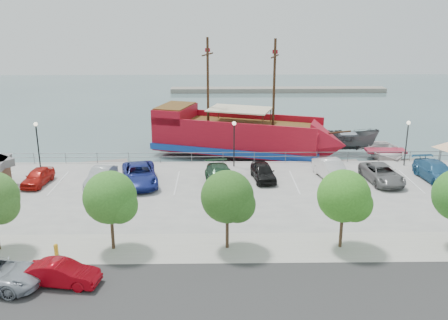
{
  "coord_description": "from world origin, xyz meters",
  "views": [
    {
      "loc": [
        -1.65,
        -37.84,
        14.26
      ],
      "look_at": [
        -1.0,
        2.0,
        2.0
      ],
      "focal_mm": 40.0,
      "sensor_mm": 36.0,
      "label": 1
    }
  ],
  "objects": [
    {
      "name": "parked_car_a",
      "position": [
        -16.57,
        1.77,
        0.68
      ],
      "size": [
        2.04,
        4.15,
        1.36
      ],
      "primitive_type": "imported",
      "rotation": [
        0.0,
        0.0,
        -0.11
      ],
      "color": "#B4160F",
      "rests_on": "land_slab"
    },
    {
      "name": "parked_car_g",
      "position": [
        12.39,
        1.93,
        0.73
      ],
      "size": [
        2.98,
        5.51,
        1.47
      ],
      "primitive_type": "imported",
      "rotation": [
        0.0,
        0.0,
        0.11
      ],
      "color": "slate",
      "rests_on": "land_slab"
    },
    {
      "name": "ground",
      "position": [
        0.0,
        0.0,
        -1.0
      ],
      "size": [
        160.0,
        160.0,
        0.0
      ],
      "primitive_type": "plane",
      "color": "#3D595C"
    },
    {
      "name": "seawall_railing",
      "position": [
        0.0,
        7.8,
        0.53
      ],
      "size": [
        50.0,
        0.06,
        1.0
      ],
      "color": "slate",
      "rests_on": "land_slab"
    },
    {
      "name": "tree_e",
      "position": [
        6.15,
        -10.07,
        3.3
      ],
      "size": [
        3.3,
        3.2,
        5.0
      ],
      "color": "#473321",
      "rests_on": "sidewalk"
    },
    {
      "name": "parked_car_e",
      "position": [
        2.37,
        2.64,
        0.73
      ],
      "size": [
        2.19,
        4.46,
        1.46
      ],
      "primitive_type": "imported",
      "rotation": [
        0.0,
        0.0,
        0.11
      ],
      "color": "black",
      "rests_on": "land_slab"
    },
    {
      "name": "patrol_boat",
      "position": [
        12.55,
        13.9,
        0.25
      ],
      "size": [
        6.77,
        3.52,
        2.5
      ],
      "primitive_type": "imported",
      "rotation": [
        0.0,
        0.0,
        1.39
      ],
      "color": "#515355",
      "rests_on": "ground"
    },
    {
      "name": "tree_c",
      "position": [
        -7.85,
        -10.07,
        3.3
      ],
      "size": [
        3.3,
        3.2,
        5.0
      ],
      "color": "#473321",
      "rests_on": "sidewalk"
    },
    {
      "name": "fire_hydrant",
      "position": [
        -11.25,
        -10.8,
        0.42
      ],
      "size": [
        0.27,
        0.27,
        0.77
      ],
      "rotation": [
        0.0,
        0.0,
        -0.43
      ],
      "color": "gold",
      "rests_on": "sidewalk"
    },
    {
      "name": "lamp_post_right",
      "position": [
        16.0,
        6.5,
        2.94
      ],
      "size": [
        0.36,
        0.36,
        4.28
      ],
      "color": "black",
      "rests_on": "land_slab"
    },
    {
      "name": "street_sedan",
      "position": [
        -9.91,
        -14.1,
        0.67
      ],
      "size": [
        4.21,
        2.04,
        1.33
      ],
      "primitive_type": "imported",
      "rotation": [
        0.0,
        0.0,
        1.41
      ],
      "color": "#94040E",
      "rests_on": "street"
    },
    {
      "name": "dock_west",
      "position": [
        -14.03,
        9.2,
        -0.79
      ],
      "size": [
        7.48,
        3.81,
        0.41
      ],
      "primitive_type": "cube",
      "rotation": [
        0.0,
        0.0,
        0.26
      ],
      "color": "slate",
      "rests_on": "ground"
    },
    {
      "name": "dock_mid",
      "position": [
        9.11,
        9.2,
        -0.79
      ],
      "size": [
        7.29,
        2.48,
        0.41
      ],
      "primitive_type": "cube",
      "rotation": [
        0.0,
        0.0,
        0.06
      ],
      "color": "gray",
      "rests_on": "ground"
    },
    {
      "name": "lamp_post_mid",
      "position": [
        0.0,
        6.5,
        2.94
      ],
      "size": [
        0.36,
        0.36,
        4.28
      ],
      "color": "black",
      "rests_on": "land_slab"
    },
    {
      "name": "speedboat",
      "position": [
        15.8,
        11.17,
        -0.27
      ],
      "size": [
        5.19,
        7.15,
        1.45
      ],
      "primitive_type": "imported",
      "rotation": [
        0.0,
        0.0,
        -0.03
      ],
      "color": "silver",
      "rests_on": "ground"
    },
    {
      "name": "street",
      "position": [
        0.0,
        -16.0,
        0.01
      ],
      "size": [
        100.0,
        8.0,
        0.04
      ],
      "primitive_type": "cube",
      "color": "#313131",
      "rests_on": "land_slab"
    },
    {
      "name": "parked_car_f",
      "position": [
        8.28,
        2.76,
        0.83
      ],
      "size": [
        2.67,
        5.3,
        1.67
      ],
      "primitive_type": "imported",
      "rotation": [
        0.0,
        0.0,
        0.19
      ],
      "color": "silver",
      "rests_on": "land_slab"
    },
    {
      "name": "lamp_post_left",
      "position": [
        -18.0,
        6.5,
        2.94
      ],
      "size": [
        0.36,
        0.36,
        4.28
      ],
      "color": "black",
      "rests_on": "land_slab"
    },
    {
      "name": "far_shore",
      "position": [
        10.0,
        55.0,
        -0.6
      ],
      "size": [
        40.0,
        3.0,
        0.8
      ],
      "primitive_type": "cube",
      "color": "gray",
      "rests_on": "ground"
    },
    {
      "name": "parked_car_b",
      "position": [
        -11.24,
        1.49,
        0.75
      ],
      "size": [
        2.06,
        4.67,
        1.49
      ],
      "primitive_type": "imported",
      "rotation": [
        0.0,
        0.0,
        -0.11
      ],
      "color": "#B1B5B9",
      "rests_on": "land_slab"
    },
    {
      "name": "parked_car_h",
      "position": [
        17.14,
        2.21,
        0.8
      ],
      "size": [
        2.76,
        5.72,
        1.6
      ],
      "primitive_type": "imported",
      "rotation": [
        0.0,
        0.0,
        0.09
      ],
      "color": "#296292",
      "rests_on": "land_slab"
    },
    {
      "name": "parked_car_c",
      "position": [
        -8.09,
        1.78,
        0.84
      ],
      "size": [
        3.91,
        6.44,
        1.67
      ],
      "primitive_type": "imported",
      "rotation": [
        0.0,
        0.0,
        0.2
      ],
      "color": "navy",
      "rests_on": "land_slab"
    },
    {
      "name": "tree_d",
      "position": [
        -0.85,
        -10.07,
        3.3
      ],
      "size": [
        3.3,
        3.2,
        5.0
      ],
      "color": "#473321",
      "rests_on": "sidewalk"
    },
    {
      "name": "dock_east",
      "position": [
        16.29,
        9.2,
        -0.79
      ],
      "size": [
        7.65,
        3.27,
        0.42
      ],
      "primitive_type": "cube",
      "rotation": [
        0.0,
        0.0,
        0.16
      ],
      "color": "#6D675B",
      "rests_on": "ground"
    },
    {
      "name": "parked_car_d",
      "position": [
        -1.28,
        1.33,
        0.79
      ],
      "size": [
        3.01,
        5.71,
        1.58
      ],
      "primitive_type": "imported",
      "rotation": [
        0.0,
        0.0,
        0.15
      ],
      "color": "#1E432A",
      "rests_on": "land_slab"
    },
    {
      "name": "sidewalk",
      "position": [
        0.0,
        -10.0,
        0.01
      ],
      "size": [
        100.0,
        4.0,
        0.05
      ],
      "primitive_type": "cube",
      "color": "#9F9A8E",
      "rests_on": "land_slab"
    },
    {
      "name": "pirate_ship",
      "position": [
        1.99,
        12.72,
        1.16
      ],
      "size": [
        20.76,
        11.49,
        12.87
      ],
      "rotation": [
        0.0,
        0.0,
        -0.32
      ],
      "color": "#A30D1E",
      "rests_on": "ground"
    }
  ]
}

